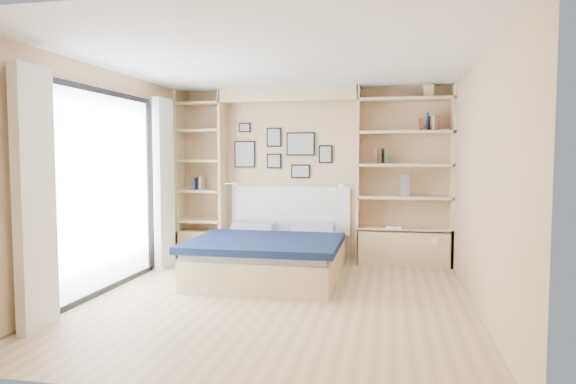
# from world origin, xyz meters

# --- Properties ---
(ground) EXTENTS (4.50, 4.50, 0.00)m
(ground) POSITION_xyz_m (0.00, 0.00, 0.00)
(ground) COLOR #D4AF82
(ground) RESTS_ON ground
(room_shell) EXTENTS (4.50, 4.50, 4.50)m
(room_shell) POSITION_xyz_m (-0.39, 1.52, 1.08)
(room_shell) COLOR tan
(room_shell) RESTS_ON ground
(bed) EXTENTS (1.78, 2.30, 1.07)m
(bed) POSITION_xyz_m (-0.31, 1.05, 0.28)
(bed) COLOR #DAC287
(bed) RESTS_ON ground
(photo_gallery) EXTENTS (1.48, 0.02, 0.82)m
(photo_gallery) POSITION_xyz_m (-0.45, 2.22, 1.60)
(photo_gallery) COLOR black
(photo_gallery) RESTS_ON ground
(reading_lamps) EXTENTS (1.92, 0.12, 0.15)m
(reading_lamps) POSITION_xyz_m (-0.30, 2.00, 1.10)
(reading_lamps) COLOR silver
(reading_lamps) RESTS_ON ground
(shelf_decor) EXTENTS (3.52, 0.23, 2.03)m
(shelf_decor) POSITION_xyz_m (1.11, 2.07, 1.70)
(shelf_decor) COLOR #B52D4C
(shelf_decor) RESTS_ON ground
(deck_chair) EXTENTS (0.50, 0.79, 0.78)m
(deck_chair) POSITION_xyz_m (-3.27, 0.55, 0.37)
(deck_chair) COLOR tan
(deck_chair) RESTS_ON ground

